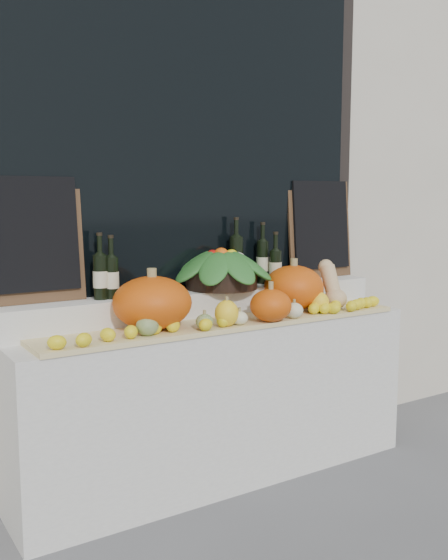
# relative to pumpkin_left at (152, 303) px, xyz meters

# --- Properties ---
(storefront_facade) EXTENTS (7.00, 0.94, 4.50)m
(storefront_facade) POSITION_rel_pumpkin_left_xyz_m (0.43, 0.80, 1.21)
(storefront_facade) COLOR beige
(storefront_facade) RESTS_ON ground
(display_sill) EXTENTS (2.30, 0.55, 0.88)m
(display_sill) POSITION_rel_pumpkin_left_xyz_m (0.43, 0.08, -0.60)
(display_sill) COLOR silver
(display_sill) RESTS_ON ground
(rear_tier) EXTENTS (2.30, 0.25, 0.16)m
(rear_tier) POSITION_rel_pumpkin_left_xyz_m (0.43, 0.23, -0.08)
(rear_tier) COLOR silver
(rear_tier) RESTS_ON display_sill
(straw_bedding) EXTENTS (2.10, 0.32, 0.02)m
(straw_bedding) POSITION_rel_pumpkin_left_xyz_m (0.43, -0.04, -0.15)
(straw_bedding) COLOR tan
(straw_bedding) RESTS_ON display_sill
(pumpkin_left) EXTENTS (0.40, 0.40, 0.27)m
(pumpkin_left) POSITION_rel_pumpkin_left_xyz_m (0.00, 0.00, 0.00)
(pumpkin_left) COLOR #D6520B
(pumpkin_left) RESTS_ON straw_bedding
(pumpkin_right) EXTENTS (0.36, 0.36, 0.26)m
(pumpkin_right) POSITION_rel_pumpkin_left_xyz_m (0.93, 0.04, -0.00)
(pumpkin_right) COLOR #D6520B
(pumpkin_right) RESTS_ON straw_bedding
(pumpkin_center) EXTENTS (0.27, 0.27, 0.17)m
(pumpkin_center) POSITION_rel_pumpkin_left_xyz_m (0.61, -0.17, -0.05)
(pumpkin_center) COLOR #D6520B
(pumpkin_center) RESTS_ON straw_bedding
(butternut_squash) EXTENTS (0.13, 0.20, 0.29)m
(butternut_squash) POSITION_rel_pumpkin_left_xyz_m (1.15, -0.04, -0.01)
(butternut_squash) COLOR tan
(butternut_squash) RESTS_ON straw_bedding
(decorative_gourds) EXTENTS (1.20, 0.16, 0.16)m
(decorative_gourds) POSITION_rel_pumpkin_left_xyz_m (0.48, -0.14, -0.08)
(decorative_gourds) COLOR #2C5A1B
(decorative_gourds) RESTS_ON straw_bedding
(lemon_heap) EXTENTS (2.20, 0.16, 0.06)m
(lemon_heap) POSITION_rel_pumpkin_left_xyz_m (0.43, -0.15, -0.10)
(lemon_heap) COLOR yellow
(lemon_heap) RESTS_ON straw_bedding
(produce_bowl) EXTENTS (0.62, 0.62, 0.24)m
(produce_bowl) POSITION_rel_pumpkin_left_xyz_m (0.54, 0.22, 0.12)
(produce_bowl) COLOR black
(produce_bowl) RESTS_ON rear_tier
(wine_bottle_far_left) EXTENTS (0.08, 0.08, 0.34)m
(wine_bottle_far_left) POSITION_rel_pumpkin_left_xyz_m (-0.18, 0.22, 0.12)
(wine_bottle_far_left) COLOR black
(wine_bottle_far_left) RESTS_ON rear_tier
(wine_bottle_near_left) EXTENTS (0.08, 0.08, 0.33)m
(wine_bottle_near_left) POSITION_rel_pumpkin_left_xyz_m (-0.12, 0.22, 0.11)
(wine_bottle_near_left) COLOR black
(wine_bottle_near_left) RESTS_ON rear_tier
(wine_bottle_tall) EXTENTS (0.08, 0.08, 0.40)m
(wine_bottle_tall) POSITION_rel_pumpkin_left_xyz_m (0.67, 0.25, 0.15)
(wine_bottle_tall) COLOR black
(wine_bottle_tall) RESTS_ON rear_tier
(wine_bottle_near_right) EXTENTS (0.08, 0.08, 0.37)m
(wine_bottle_near_right) POSITION_rel_pumpkin_left_xyz_m (0.86, 0.26, 0.14)
(wine_bottle_near_right) COLOR black
(wine_bottle_near_right) RESTS_ON rear_tier
(wine_bottle_far_right) EXTENTS (0.08, 0.08, 0.31)m
(wine_bottle_far_right) POSITION_rel_pumpkin_left_xyz_m (0.91, 0.19, 0.11)
(wine_bottle_far_right) COLOR black
(wine_bottle_far_right) RESTS_ON rear_tier
(chalkboard_left) EXTENTS (0.50, 0.09, 0.62)m
(chalkboard_left) POSITION_rel_pumpkin_left_xyz_m (-0.49, 0.29, 0.33)
(chalkboard_left) COLOR #4C331E
(chalkboard_left) RESTS_ON rear_tier
(chalkboard_right) EXTENTS (0.50, 0.09, 0.62)m
(chalkboard_right) POSITION_rel_pumpkin_left_xyz_m (1.35, 0.29, 0.33)
(chalkboard_right) COLOR #4C331E
(chalkboard_right) RESTS_ON rear_tier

